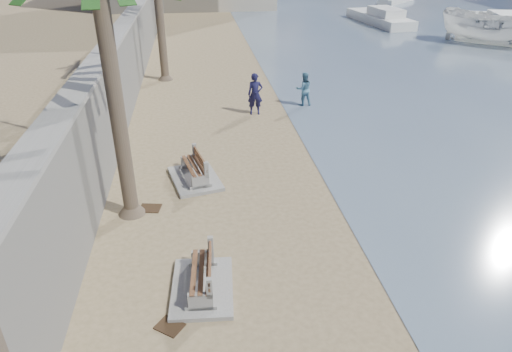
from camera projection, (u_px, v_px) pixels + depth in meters
seawall at (132, 55)px, 23.44m from camera, size 0.45×70.00×3.50m
wall_cap at (127, 18)px, 22.60m from camera, size 0.80×70.00×0.12m
bench_near at (202, 277)px, 10.34m from camera, size 1.51×2.11×0.85m
bench_far at (194, 170)px, 14.99m from camera, size 1.88×2.38×0.88m
person_a at (255, 91)px, 20.29m from camera, size 0.79×0.55×2.13m
person_b at (304, 87)px, 21.41m from camera, size 0.89×0.72×1.76m
boat_cruiser at (498, 26)px, 33.00m from camera, size 4.30×4.29×3.52m
yacht_near at (500, 25)px, 39.07m from camera, size 5.22×10.17×1.50m
yacht_far at (379, 19)px, 41.67m from camera, size 3.48×9.12×1.50m
sailboat_west at (397, 0)px, 54.52m from camera, size 6.35×6.28×9.01m
debris_c at (150, 208)px, 13.59m from camera, size 0.70×0.60×0.03m
debris_d at (170, 326)px, 9.50m from camera, size 0.69×0.67×0.03m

